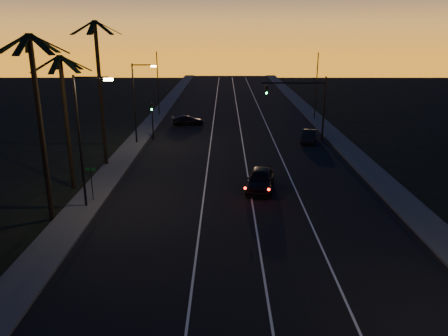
{
  "coord_description": "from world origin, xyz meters",
  "views": [
    {
      "loc": [
        -1.44,
        -7.9,
        11.58
      ],
      "look_at": [
        -1.5,
        19.55,
        3.01
      ],
      "focal_mm": 35.0,
      "sensor_mm": 36.0,
      "label": 1
    }
  ],
  "objects_px": {
    "signal_mast": "(303,97)",
    "right_car": "(309,136)",
    "cross_car": "(188,120)",
    "lead_car": "(260,179)"
  },
  "relations": [
    {
      "from": "lead_car",
      "to": "right_car",
      "type": "bearing_deg",
      "value": 66.7
    },
    {
      "from": "lead_car",
      "to": "right_car",
      "type": "relative_size",
      "value": 1.32
    },
    {
      "from": "signal_mast",
      "to": "cross_car",
      "type": "height_order",
      "value": "signal_mast"
    },
    {
      "from": "cross_car",
      "to": "signal_mast",
      "type": "bearing_deg",
      "value": -30.86
    },
    {
      "from": "signal_mast",
      "to": "cross_car",
      "type": "xyz_separation_m",
      "value": [
        -13.4,
        8.01,
        -4.16
      ]
    },
    {
      "from": "lead_car",
      "to": "cross_car",
      "type": "xyz_separation_m",
      "value": [
        -7.54,
        24.38,
        -0.22
      ]
    },
    {
      "from": "signal_mast",
      "to": "cross_car",
      "type": "relative_size",
      "value": 1.58
    },
    {
      "from": "signal_mast",
      "to": "right_car",
      "type": "xyz_separation_m",
      "value": [
        0.63,
        -1.29,
        -4.11
      ]
    },
    {
      "from": "right_car",
      "to": "cross_car",
      "type": "height_order",
      "value": "right_car"
    },
    {
      "from": "lead_car",
      "to": "cross_car",
      "type": "bearing_deg",
      "value": 107.19
    }
  ]
}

